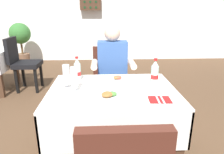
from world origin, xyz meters
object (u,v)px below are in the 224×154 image
Objects in this scene: seated_diner_far at (113,71)px; beer_glass_middle at (74,79)px; cola_bottle_secondary at (77,71)px; napkin_cutlery_set at (160,100)px; plate_near_camera at (108,95)px; potted_plant_corner at (21,39)px; beer_glass_left at (66,77)px; main_dining_table at (113,107)px; plate_far_diner at (117,79)px; chair_far_diner_seat at (109,80)px; cola_bottle_primary at (155,74)px; wall_bottle_rack at (90,2)px; background_chair_right at (22,61)px.

beer_glass_middle is (-0.37, -0.76, 0.16)m from seated_diner_far.
napkin_cutlery_set is (0.69, -0.49, -0.10)m from cola_bottle_secondary.
potted_plant_corner reaches higher than plate_near_camera.
beer_glass_left is 1.12× the size of napkin_cutlery_set.
napkin_cutlery_set is at bearing -17.26° from beer_glass_middle.
seated_diner_far reaches higher than cola_bottle_secondary.
potted_plant_corner is at bearing 120.26° from main_dining_table.
main_dining_table is 1.01× the size of potted_plant_corner.
beer_glass_left is at bearing 131.01° from beer_glass_middle.
chair_far_diner_seat is at bearing 95.92° from plate_far_diner.
beer_glass_left reaches higher than napkin_cutlery_set.
beer_glass_middle is at bearing -89.37° from cola_bottle_secondary.
plate_far_diner is at bearing -84.08° from chair_far_diner_seat.
chair_far_diner_seat is at bearing -53.20° from potted_plant_corner.
seated_diner_far is 5.65× the size of plate_near_camera.
cola_bottle_secondary is 3.97m from potted_plant_corner.
beer_glass_middle is 1.14× the size of napkin_cutlery_set.
seated_diner_far is at bearing 120.01° from cola_bottle_primary.
wall_bottle_rack is (-0.74, 4.47, 0.86)m from napkin_cutlery_set.
beer_glass_left is 0.12m from beer_glass_middle.
main_dining_table is at bearing -59.74° from potted_plant_corner.
cola_bottle_primary reaches higher than plate_far_diner.
cola_bottle_primary is 0.23× the size of potted_plant_corner.
chair_far_diner_seat is 3.81× the size of cola_bottle_primary.
seated_diner_far reaches higher than beer_glass_left.
main_dining_table is at bearing -104.60° from plate_far_diner.
chair_far_diner_seat is at bearing 87.32° from plate_near_camera.
plate_near_camera is (-0.05, -0.99, 0.22)m from chair_far_diner_seat.
wall_bottle_rack reaches higher than beer_glass_middle.
plate_near_camera is 2.61m from background_chair_right.
plate_near_camera is 0.20× the size of potted_plant_corner.
wall_bottle_rack is (1.80, 0.47, 0.91)m from potted_plant_corner.
plate_near_camera is at bearing -85.65° from wall_bottle_rack.
plate_far_diner is at bearing 21.29° from beer_glass_left.
cola_bottle_primary reaches higher than plate_near_camera.
seated_diner_far is at bearing -71.20° from chair_far_diner_seat.
potted_plant_corner reaches higher than chair_far_diner_seat.
seated_diner_far is at bearing -83.20° from wall_bottle_rack.
beer_glass_middle is 4.33m from wall_bottle_rack.
wall_bottle_rack reaches higher than napkin_cutlery_set.
beer_glass_left is 0.22× the size of background_chair_right.
seated_diner_far is 4.94× the size of cola_bottle_primary.
main_dining_table is 4.43× the size of cola_bottle_primary.
beer_glass_left is at bearing -158.71° from plate_far_diner.
background_chair_right is at bearing 120.32° from beer_glass_left.
beer_glass_middle is at bearing 155.76° from plate_near_camera.
plate_far_diner is at bearing 121.17° from napkin_cutlery_set.
plate_far_diner is 0.95× the size of cola_bottle_secondary.
cola_bottle_primary is at bearing -44.21° from background_chair_right.
background_chair_right reaches higher than napkin_cutlery_set.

